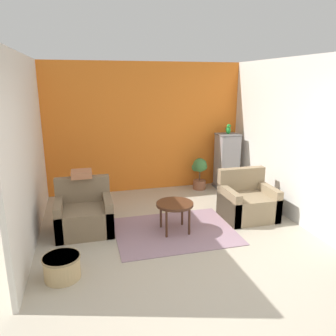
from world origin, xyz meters
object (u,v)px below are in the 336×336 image
object	(u,v)px
parrot	(228,129)
armchair_right	(247,202)
birdcage	(227,162)
wicker_basket	(62,266)
armchair_left	(84,215)
potted_plant	(200,171)
coffee_table	(175,206)

from	to	relation	value
parrot	armchair_right	bearing A→B (deg)	-101.77
birdcage	wicker_basket	distance (m)	4.30
armchair_left	parrot	distance (m)	3.52
armchair_left	potted_plant	bearing A→B (deg)	31.23
armchair_right	birdcage	xyz separation A→B (m)	(0.33, 1.58, 0.32)
coffee_table	potted_plant	bearing A→B (deg)	59.61
potted_plant	wicker_basket	size ratio (longest dim) A/B	1.54
armchair_right	parrot	size ratio (longest dim) A/B	3.94
armchair_right	potted_plant	size ratio (longest dim) A/B	1.24
coffee_table	armchair_right	world-z (taller)	armchair_right
coffee_table	parrot	xyz separation A→B (m)	(1.69, 1.80, 0.88)
armchair_left	birdcage	bearing A→B (deg)	24.94
potted_plant	wicker_basket	bearing A→B (deg)	-135.13
birdcage	parrot	size ratio (longest dim) A/B	5.56
coffee_table	armchair_left	xyz separation A→B (m)	(-1.36, 0.38, -0.15)
armchair_left	wicker_basket	bearing A→B (deg)	-103.01
coffee_table	armchair_left	size ratio (longest dim) A/B	0.68
parrot	coffee_table	bearing A→B (deg)	-133.24
armchair_right	potted_plant	bearing A→B (deg)	99.19
coffee_table	armchair_right	size ratio (longest dim) A/B	0.68
coffee_table	armchair_right	distance (m)	1.39
armchair_right	parrot	distance (m)	1.92
coffee_table	armchair_left	distance (m)	1.42
coffee_table	potted_plant	distance (m)	2.16
armchair_left	birdcage	distance (m)	3.39
coffee_table	birdcage	xyz separation A→B (m)	(1.69, 1.80, 0.17)
birdcage	coffee_table	bearing A→B (deg)	-133.27
birdcage	parrot	xyz separation A→B (m)	(0.00, 0.00, 0.70)
armchair_right	wicker_basket	size ratio (longest dim) A/B	1.91
armchair_left	birdcage	world-z (taller)	birdcage
armchair_right	birdcage	world-z (taller)	birdcage
wicker_basket	coffee_table	bearing A→B (deg)	27.70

